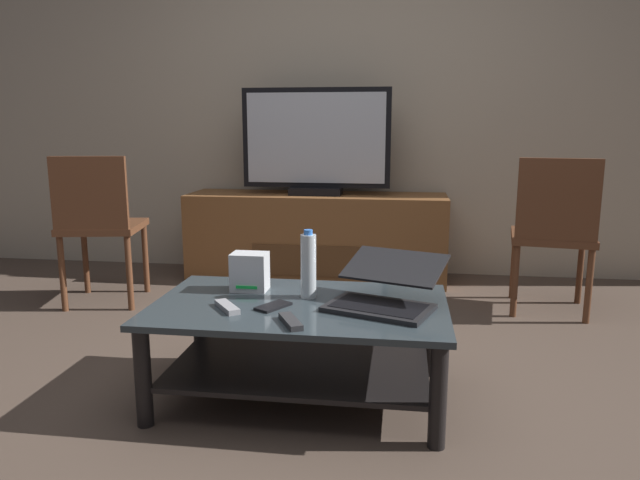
# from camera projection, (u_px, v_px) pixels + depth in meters

# --- Properties ---
(ground_plane) EXTENTS (7.68, 7.68, 0.00)m
(ground_plane) POSITION_uv_depth(u_px,v_px,m) (303.00, 399.00, 2.30)
(ground_plane) COLOR #4C3D33
(back_wall) EXTENTS (6.40, 0.12, 2.80)m
(back_wall) POSITION_uv_depth(u_px,v_px,m) (354.00, 77.00, 4.14)
(back_wall) COLOR #B2A38C
(back_wall) RESTS_ON ground
(coffee_table) EXTENTS (1.13, 0.69, 0.39)m
(coffee_table) POSITION_uv_depth(u_px,v_px,m) (300.00, 333.00, 2.27)
(coffee_table) COLOR #2D383D
(coffee_table) RESTS_ON ground
(media_cabinet) EXTENTS (1.78, 0.48, 0.59)m
(media_cabinet) POSITION_uv_depth(u_px,v_px,m) (317.00, 237.00, 4.07)
(media_cabinet) COLOR brown
(media_cabinet) RESTS_ON ground
(television) EXTENTS (1.00, 0.20, 0.71)m
(television) POSITION_uv_depth(u_px,v_px,m) (316.00, 144.00, 3.93)
(television) COLOR black
(television) RESTS_ON media_cabinet
(dining_chair) EXTENTS (0.50, 0.50, 0.89)m
(dining_chair) POSITION_uv_depth(u_px,v_px,m) (554.00, 228.00, 3.25)
(dining_chair) COLOR #59331E
(dining_chair) RESTS_ON ground
(side_chair) EXTENTS (0.51, 0.51, 0.89)m
(side_chair) POSITION_uv_depth(u_px,v_px,m) (99.00, 220.00, 3.42)
(side_chair) COLOR #59331E
(side_chair) RESTS_ON ground
(laptop) EXTENTS (0.49, 0.50, 0.18)m
(laptop) POSITION_uv_depth(u_px,v_px,m) (385.00, 290.00, 2.20)
(laptop) COLOR black
(laptop) RESTS_ON coffee_table
(router_box) EXTENTS (0.15, 0.11, 0.16)m
(router_box) POSITION_uv_depth(u_px,v_px,m) (250.00, 272.00, 2.41)
(router_box) COLOR silver
(router_box) RESTS_ON coffee_table
(water_bottle_near) EXTENTS (0.06, 0.06, 0.27)m
(water_bottle_near) POSITION_uv_depth(u_px,v_px,m) (308.00, 266.00, 2.29)
(water_bottle_near) COLOR silver
(water_bottle_near) RESTS_ON coffee_table
(cell_phone) EXTENTS (0.13, 0.16, 0.01)m
(cell_phone) POSITION_uv_depth(u_px,v_px,m) (273.00, 306.00, 2.19)
(cell_phone) COLOR black
(cell_phone) RESTS_ON coffee_table
(tv_remote) EXTENTS (0.11, 0.16, 0.02)m
(tv_remote) POSITION_uv_depth(u_px,v_px,m) (290.00, 321.00, 2.00)
(tv_remote) COLOR #2D2D30
(tv_remote) RESTS_ON coffee_table
(soundbar_remote) EXTENTS (0.13, 0.15, 0.02)m
(soundbar_remote) POSITION_uv_depth(u_px,v_px,m) (227.00, 307.00, 2.16)
(soundbar_remote) COLOR #99999E
(soundbar_remote) RESTS_ON coffee_table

